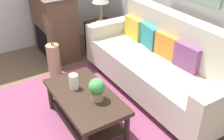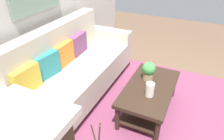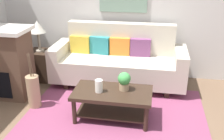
{
  "view_description": "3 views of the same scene",
  "coord_description": "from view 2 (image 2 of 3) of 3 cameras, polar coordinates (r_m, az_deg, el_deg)",
  "views": [
    {
      "loc": [
        2.23,
        -0.5,
        2.23
      ],
      "look_at": [
        -0.18,
        0.99,
        0.53
      ],
      "focal_mm": 43.13,
      "sensor_mm": 36.0,
      "label": 1
    },
    {
      "loc": [
        -2.23,
        0.05,
        2.03
      ],
      "look_at": [
        0.04,
        1.11,
        0.5
      ],
      "focal_mm": 33.11,
      "sensor_mm": 36.0,
      "label": 2
    },
    {
      "loc": [
        0.53,
        -2.65,
        2.12
      ],
      "look_at": [
        -0.13,
        1.08,
        0.52
      ],
      "focal_mm": 41.81,
      "sensor_mm": 36.0,
      "label": 3
    }
  ],
  "objects": [
    {
      "name": "floor_vase_branch_b",
      "position": [
        1.74,
        -4.65,
        -18.65
      ],
      "size": [
        0.04,
        0.05,
        0.36
      ],
      "primitive_type": "cylinder",
      "rotation": [
        -0.11,
        -0.08,
        0.0
      ],
      "color": "brown",
      "rests_on": "floor_vase"
    },
    {
      "name": "throw_pillow_mustard",
      "position": [
        2.6,
        -22.73,
        -2.49
      ],
      "size": [
        0.37,
        0.14,
        0.32
      ],
      "primitive_type": "cube",
      "rotation": [
        0.0,
        0.0,
        -0.05
      ],
      "color": "gold",
      "rests_on": "couch"
    },
    {
      "name": "throw_pillow_orange",
      "position": [
        3.06,
        -13.13,
        4.42
      ],
      "size": [
        0.37,
        0.14,
        0.32
      ],
      "primitive_type": "cube",
      "rotation": [
        0.0,
        0.0,
        0.05
      ],
      "color": "orange",
      "rests_on": "couch"
    },
    {
      "name": "throw_pillow_teal",
      "position": [
        2.82,
        -17.55,
        1.25
      ],
      "size": [
        0.37,
        0.17,
        0.32
      ],
      "primitive_type": "cube",
      "rotation": [
        0.0,
        0.0,
        -0.14
      ],
      "color": "teal",
      "rests_on": "couch"
    },
    {
      "name": "wall_back",
      "position": [
        3.18,
        -19.59,
        17.44
      ],
      "size": [
        4.96,
        0.1,
        2.7
      ],
      "primitive_type": "cube",
      "color": "silver",
      "rests_on": "ground_plane"
    },
    {
      "name": "throw_pillow_plum",
      "position": [
        3.32,
        -9.36,
        7.09
      ],
      "size": [
        0.37,
        0.14,
        0.32
      ],
      "primitive_type": "cube",
      "rotation": [
        0.0,
        0.0,
        0.05
      ],
      "color": "#7A4270",
      "rests_on": "couch"
    },
    {
      "name": "coffee_table",
      "position": [
        2.83,
        10.21,
        -6.38
      ],
      "size": [
        1.1,
        0.6,
        0.43
      ],
      "color": "#332319",
      "rests_on": "ground_plane"
    },
    {
      "name": "ground_plane",
      "position": [
        3.01,
        19.76,
        -13.2
      ],
      "size": [
        8.96,
        8.96,
        0.0
      ],
      "primitive_type": "plane",
      "color": "brown"
    },
    {
      "name": "floor_vase_branch_a",
      "position": [
        1.75,
        -3.63,
        -18.17
      ],
      "size": [
        0.01,
        0.05,
        0.36
      ],
      "primitive_type": "cylinder",
      "rotation": [
        0.1,
        -0.01,
        0.0
      ],
      "color": "brown",
      "rests_on": "floor_vase"
    },
    {
      "name": "tabletop_vase",
      "position": [
        2.56,
        10.42,
        -5.32
      ],
      "size": [
        0.11,
        0.11,
        0.18
      ],
      "primitive_type": "cylinder",
      "color": "white",
      "rests_on": "coffee_table"
    },
    {
      "name": "potted_plant_tabletop",
      "position": [
        2.82,
        10.07,
        -0.14
      ],
      "size": [
        0.18,
        0.18,
        0.26
      ],
      "color": "tan",
      "rests_on": "coffee_table"
    },
    {
      "name": "couch",
      "position": [
        3.11,
        -10.74,
        -0.07
      ],
      "size": [
        2.34,
        0.84,
        1.08
      ],
      "color": "beige",
      "rests_on": "ground_plane"
    },
    {
      "name": "area_rug",
      "position": [
        3.04,
        10.39,
        -10.85
      ],
      "size": [
        2.62,
        2.17,
        0.01
      ],
      "primitive_type": "cube",
      "color": "#843D5B",
      "rests_on": "ground_plane"
    }
  ]
}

